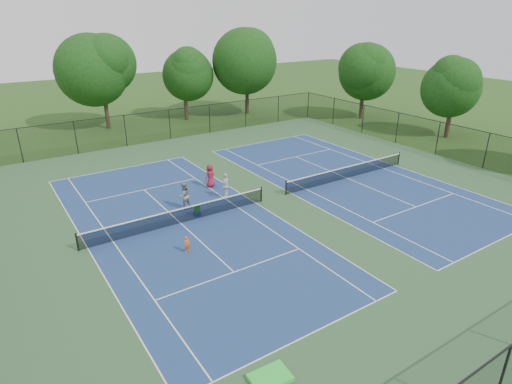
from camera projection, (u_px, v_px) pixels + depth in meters
ground at (274, 198)px, 29.64m from camera, size 140.00×140.00×0.00m
court_pad at (274, 198)px, 29.63m from camera, size 36.00×36.00×0.01m
tennis_court_left at (180, 222)px, 26.04m from camera, size 12.00×23.83×1.07m
tennis_court_right at (347, 177)px, 33.15m from camera, size 12.00×23.83×1.07m
perimeter_fence at (274, 176)px, 29.02m from camera, size 36.08×36.08×3.02m
tree_back_b at (101, 67)px, 45.07m from camera, size 7.60×7.60×10.03m
tree_back_c at (184, 73)px, 49.30m from camera, size 6.00×6.00×8.40m
tree_back_d at (247, 58)px, 52.07m from camera, size 7.80×7.80×10.37m
tree_side_e at (365, 69)px, 49.84m from camera, size 6.60×6.60×8.87m
tree_side_f at (455, 86)px, 42.09m from camera, size 5.80×5.80×8.12m
child_player at (187, 244)px, 22.76m from camera, size 0.38×0.29×0.95m
instructor at (184, 196)px, 27.75m from camera, size 0.96×0.79×1.81m
bystander_a at (226, 185)px, 29.40m from camera, size 1.10×0.98×1.79m
bystander_c at (210, 176)px, 31.24m from camera, size 0.98×0.80×1.73m
ball_crate at (197, 214)px, 27.01m from camera, size 0.43×0.30×0.29m
ball_hopper at (197, 209)px, 26.87m from camera, size 0.38×0.32×0.43m
green_tarp at (270, 378)px, 14.93m from camera, size 1.46×1.06×0.18m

